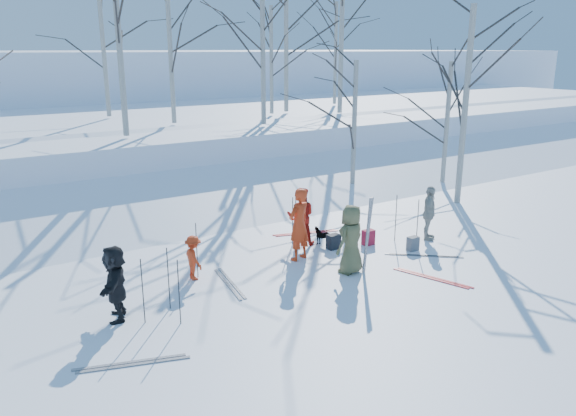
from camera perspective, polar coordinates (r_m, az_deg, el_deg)
ground at (r=13.53m, az=3.48°, el=-6.77°), size 120.00×120.00×0.00m
snow_ramp at (r=19.26m, az=-8.93°, el=0.48°), size 70.00×9.49×4.12m
snow_plateau at (r=28.34m, az=-17.41°, el=6.65°), size 70.00×18.00×2.20m
far_hill at (r=48.70m, az=-24.50°, el=10.74°), size 90.00×30.00×6.00m
skier_olive_center at (r=13.43m, az=6.41°, el=-3.18°), size 0.94×0.73×1.68m
skier_red_north at (r=14.15m, az=1.12°, el=-1.68°), size 0.78×0.63×1.87m
skier_redor_behind at (r=15.32m, az=1.31°, el=-0.83°), size 0.98×0.94×1.60m
skier_red_seated at (r=13.25m, az=-9.57°, el=-5.00°), size 0.40×0.69×1.06m
skier_cream_east at (r=16.17m, az=14.14°, el=-0.52°), size 0.95×0.84×1.54m
skier_grey_west at (r=11.64m, az=-17.14°, el=-7.26°), size 0.94×1.50×1.54m
dog at (r=15.45m, az=3.65°, el=-2.87°), size 0.55×0.63×0.49m
upright_ski_left at (r=13.38m, az=8.05°, el=-2.83°), size 0.08×0.16×1.90m
upright_ski_right at (r=13.47m, az=8.12°, el=-2.69°), size 0.10×0.23×1.89m
ski_pair_a at (r=16.44m, az=1.79°, el=-2.54°), size 1.26×2.01×0.02m
ski_pair_b at (r=13.72m, az=14.43°, el=-6.89°), size 1.32×2.02×0.02m
ski_pair_c at (r=15.08m, az=13.63°, el=-4.73°), size 2.07×2.10×0.02m
ski_pair_d at (r=10.33m, az=-15.56°, el=-14.97°), size 1.29×2.01×0.02m
ski_pair_e at (r=13.07m, az=-5.95°, el=-7.63°), size 0.80×1.96×0.02m
ski_pole_a at (r=11.84m, az=-12.05°, el=-7.02°), size 0.02×0.02×1.34m
ski_pole_b at (r=13.31m, az=-9.25°, el=-4.26°), size 0.02×0.02×1.34m
ski_pole_c at (r=11.36m, az=-14.54°, el=-8.19°), size 0.02×0.02×1.34m
ski_pole_d at (r=15.85m, az=10.89°, el=-1.03°), size 0.02×0.02×1.34m
ski_pole_e at (r=15.78m, az=0.79°, el=-0.81°), size 0.02×0.02×1.34m
ski_pole_f at (r=15.33m, az=0.47°, el=-1.32°), size 0.02×0.02×1.34m
ski_pole_g at (r=11.17m, az=-11.02°, el=-8.39°), size 0.02×0.02×1.34m
ski_pole_h at (r=15.50m, az=13.01°, el=-1.54°), size 0.02×0.02×1.34m
backpack_red at (r=15.59m, az=8.16°, el=-2.97°), size 0.32×0.22×0.42m
backpack_grey at (r=15.37m, az=12.57°, el=-3.55°), size 0.30×0.20×0.38m
backpack_dark at (r=15.17m, az=4.64°, el=-3.43°), size 0.34×0.24×0.40m
birch_plateau_a at (r=27.17m, az=-1.70°, el=14.74°), size 4.04×4.04×4.91m
birch_plateau_b at (r=28.11m, az=-0.18°, el=17.48°), size 5.89×5.89×7.55m
birch_plateau_c at (r=32.16m, az=4.85°, el=15.34°), size 4.41×4.41×5.44m
birch_plateau_e at (r=23.24m, az=-2.57°, el=16.05°), size 4.90×4.90×6.14m
birch_plateau_f at (r=27.65m, az=5.49°, el=18.02°), size 6.29×6.29×8.12m
birch_plateau_h at (r=27.29m, az=-18.24°, el=15.15°), size 4.82×4.82×6.02m
birch_plateau_i at (r=20.89m, az=-16.83°, el=16.43°), size 5.41×5.41×6.87m
birch_plateau_j at (r=24.14m, az=-11.85°, el=15.15°), size 4.56×4.56×5.65m
birch_edge_b at (r=19.99m, az=17.55°, el=9.70°), size 5.22×5.22×6.60m
birch_edge_c at (r=22.46m, az=15.82°, el=8.07°), size 3.93×3.93×4.75m
birch_edge_e at (r=20.43m, az=6.73°, el=7.93°), size 3.98×3.98×4.82m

